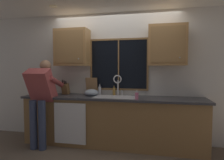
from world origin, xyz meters
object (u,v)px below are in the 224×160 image
object	(u,v)px
bottle_green_glass	(114,91)
bottle_tall_clear	(100,90)
mixing_bowl	(91,93)
knife_block	(66,89)
person_standing	(41,94)
cutting_board	(92,86)
soap_dispenser	(137,96)

from	to	relation	value
bottle_green_glass	bottle_tall_clear	world-z (taller)	bottle_tall_clear
mixing_bowl	knife_block	bearing A→B (deg)	171.85
person_standing	cutting_board	world-z (taller)	person_standing
person_standing	mixing_bowl	xyz separation A→B (m)	(0.84, 0.38, 0.00)
cutting_board	mixing_bowl	distance (m)	0.21
cutting_board	bottle_tall_clear	world-z (taller)	cutting_board
soap_dispenser	bottle_green_glass	xyz separation A→B (m)	(-0.48, 0.42, 0.02)
knife_block	bottle_green_glass	bearing A→B (deg)	5.54
knife_block	soap_dispenser	distance (m)	1.50
person_standing	soap_dispenser	world-z (taller)	person_standing
person_standing	mixing_bowl	bearing A→B (deg)	24.18
cutting_board	mixing_bowl	size ratio (longest dim) A/B	1.27
person_standing	bottle_tall_clear	world-z (taller)	person_standing
mixing_bowl	person_standing	bearing A→B (deg)	-155.82
person_standing	soap_dispenser	bearing A→B (deg)	4.44
cutting_board	bottle_green_glass	world-z (taller)	cutting_board
soap_dispenser	knife_block	bearing A→B (deg)	167.47
mixing_bowl	bottle_green_glass	size ratio (longest dim) A/B	1.40
person_standing	knife_block	distance (m)	0.53
soap_dispenser	mixing_bowl	bearing A→B (deg)	164.70
person_standing	mixing_bowl	distance (m)	0.92
bottle_green_glass	soap_dispenser	bearing A→B (deg)	-41.07
cutting_board	soap_dispenser	bearing A→B (deg)	-24.13
cutting_board	bottle_tall_clear	size ratio (longest dim) A/B	1.59
mixing_bowl	soap_dispenser	xyz separation A→B (m)	(0.89, -0.24, 0.00)
bottle_green_glass	mixing_bowl	bearing A→B (deg)	-156.38
person_standing	knife_block	bearing A→B (deg)	59.95
mixing_bowl	cutting_board	bearing A→B (deg)	105.99
cutting_board	mixing_bowl	world-z (taller)	cutting_board
soap_dispenser	bottle_green_glass	bearing A→B (deg)	138.93
bottle_green_glass	bottle_tall_clear	size ratio (longest dim) A/B	0.89
knife_block	soap_dispenser	size ratio (longest dim) A/B	1.97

